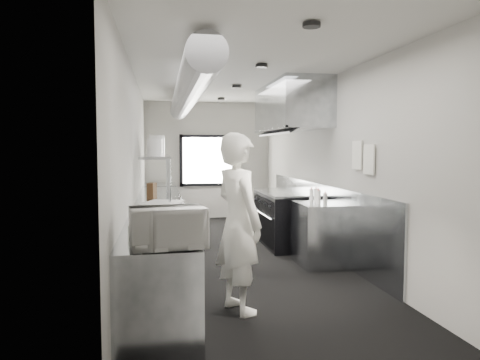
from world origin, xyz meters
name	(u,v)px	position (x,y,z in m)	size (l,w,h in m)	color
floor	(234,256)	(0.00, 0.00, 0.00)	(3.00, 8.00, 0.01)	black
ceiling	(234,75)	(0.00, 0.00, 2.80)	(3.00, 8.00, 0.01)	beige
wall_back	(208,160)	(0.00, 4.00, 1.40)	(3.00, 0.02, 2.80)	#B1B0A8
wall_front	(330,191)	(0.00, -4.00, 1.40)	(3.00, 0.02, 2.80)	#B1B0A8
wall_left	(135,168)	(-1.50, 0.00, 1.40)	(0.02, 8.00, 2.80)	#B1B0A8
wall_right	(327,166)	(1.50, 0.00, 1.40)	(0.02, 8.00, 2.80)	#B1B0A8
wall_cladding	(318,216)	(1.48, 0.30, 0.55)	(0.03, 5.50, 1.10)	gray
hvac_duct	(187,94)	(-0.70, 0.40, 2.55)	(0.40, 0.40, 6.40)	gray
service_window	(208,160)	(0.00, 3.96, 1.40)	(1.36, 0.05, 1.25)	white
exhaust_hood	(290,108)	(1.10, 0.70, 2.39)	(0.81, 2.20, 0.88)	gray
prep_counter	(160,237)	(-1.15, -0.50, 0.45)	(0.70, 6.00, 0.90)	gray
pass_shelf	(157,157)	(-1.19, 1.00, 1.54)	(0.45, 3.00, 0.68)	gray
range	(286,218)	(1.04, 0.70, 0.47)	(0.88, 1.60, 0.94)	black
bottle_station	(320,234)	(1.15, -0.70, 0.45)	(0.65, 0.80, 0.90)	gray
far_work_table	(160,204)	(-1.15, 3.20, 0.45)	(0.70, 1.20, 0.90)	gray
notice_sheet_a	(357,155)	(1.47, -1.20, 1.60)	(0.02, 0.28, 0.38)	white
notice_sheet_b	(369,159)	(1.47, -1.55, 1.55)	(0.02, 0.28, 0.38)	white
line_cook	(239,223)	(-0.34, -2.34, 0.92)	(0.67, 0.44, 1.85)	white
microwave	(168,227)	(-1.07, -3.28, 1.06)	(0.54, 0.41, 0.32)	silver
deli_tub_a	(137,232)	(-1.34, -2.83, 0.95)	(0.15, 0.15, 0.11)	silver
deli_tub_b	(147,222)	(-1.27, -2.25, 0.95)	(0.13, 0.13, 0.09)	silver
newspaper	(174,218)	(-0.98, -1.74, 0.90)	(0.28, 0.35, 0.01)	silver
small_plate	(169,212)	(-1.03, -1.29, 0.91)	(0.20, 0.20, 0.02)	silver
pastry	(169,208)	(-1.03, -1.29, 0.96)	(0.08, 0.08, 0.08)	#D7C471
cutting_board	(162,203)	(-1.11, -0.36, 0.91)	(0.48, 0.64, 0.02)	silver
knife_block	(152,191)	(-1.26, 0.35, 1.02)	(0.10, 0.23, 0.25)	#4C321B
plate_stack_a	(155,148)	(-1.21, 0.19, 1.70)	(0.23, 0.23, 0.26)	silver
plate_stack_b	(157,146)	(-1.18, 0.68, 1.73)	(0.25, 0.25, 0.33)	silver
plate_stack_c	(155,146)	(-1.22, 1.31, 1.73)	(0.22, 0.22, 0.32)	silver
plate_stack_d	(156,146)	(-1.21, 1.76, 1.74)	(0.22, 0.22, 0.34)	silver
squeeze_bottle_a	(325,200)	(1.09, -1.04, 0.99)	(0.06, 0.06, 0.18)	silver
squeeze_bottle_b	(318,197)	(1.08, -0.81, 1.00)	(0.06, 0.06, 0.19)	silver
squeeze_bottle_c	(318,196)	(1.13, -0.66, 0.99)	(0.06, 0.06, 0.19)	silver
squeeze_bottle_d	(316,195)	(1.12, -0.59, 1.00)	(0.07, 0.07, 0.20)	silver
squeeze_bottle_e	(311,195)	(1.10, -0.45, 0.99)	(0.06, 0.06, 0.18)	silver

